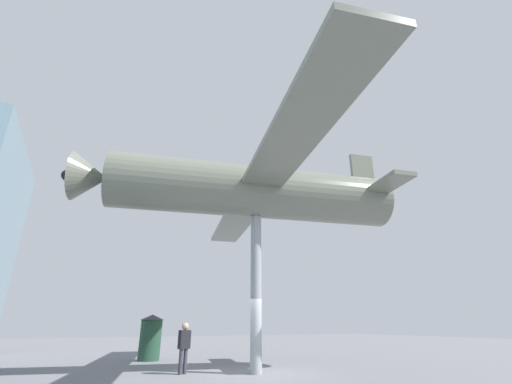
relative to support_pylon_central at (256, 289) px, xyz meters
name	(u,v)px	position (x,y,z in m)	size (l,w,h in m)	color
ground_plane	(256,374)	(0.00, 0.00, -2.86)	(80.00, 80.00, 0.00)	slate
support_pylon_central	(256,289)	(0.00, 0.00, 0.00)	(0.42, 0.42, 5.73)	#999EA3
suspended_airplane	(249,191)	(0.07, 0.30, 3.96)	(18.09, 13.43, 3.40)	slate
visitor_person	(184,344)	(1.12, 2.32, -1.90)	(0.32, 0.44, 1.68)	#383842
info_kiosk	(151,336)	(6.40, 2.52, -1.79)	(1.16, 1.16, 2.07)	#234733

